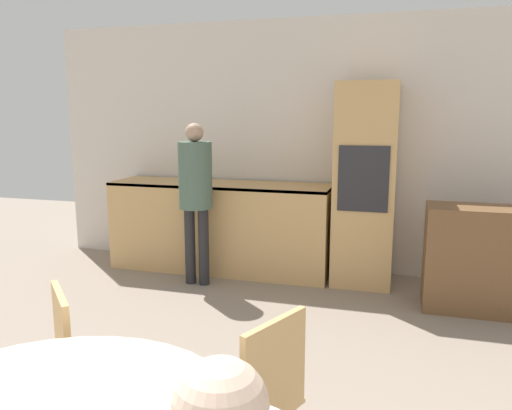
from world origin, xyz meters
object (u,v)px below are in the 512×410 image
(sideboard, at_px, (499,261))
(person_standing, at_px, (196,186))
(cup, at_px, (216,373))
(oven_unit, at_px, (365,185))
(chair_far_left, at_px, (42,374))
(chair_far_right, at_px, (256,399))

(sideboard, bearing_deg, person_standing, -179.22)
(person_standing, bearing_deg, cup, -66.06)
(oven_unit, height_order, sideboard, oven_unit)
(sideboard, height_order, chair_far_left, sideboard)
(sideboard, xyz_separation_m, chair_far_right, (-1.36, -2.57, 0.04))
(oven_unit, bearing_deg, chair_far_left, -111.12)
(person_standing, distance_m, cup, 3.22)
(oven_unit, relative_size, person_standing, 1.24)
(sideboard, distance_m, person_standing, 2.73)
(sideboard, bearing_deg, oven_unit, 157.60)
(oven_unit, relative_size, chair_far_left, 2.26)
(cup, bearing_deg, chair_far_right, 86.94)
(sideboard, height_order, cup, sideboard)
(chair_far_left, relative_size, chair_far_right, 1.00)
(sideboard, distance_m, chair_far_left, 3.54)
(person_standing, xyz_separation_m, cup, (1.30, -2.94, -0.16))
(chair_far_left, distance_m, cup, 1.07)
(chair_far_right, relative_size, cup, 9.23)
(chair_far_right, height_order, cup, chair_far_right)
(person_standing, bearing_deg, chair_far_right, -62.42)
(chair_far_left, bearing_deg, person_standing, 142.94)
(sideboard, xyz_separation_m, person_standing, (-2.68, -0.04, 0.52))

